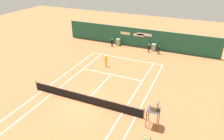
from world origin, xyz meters
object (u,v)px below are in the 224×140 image
object	(u,v)px
ball_kid_left_post	(159,49)
tennis_ball_mid_court	(99,84)
umpire_chair	(154,109)
ball_kid_centre_post	(149,48)
tennis_ball_near_service_line	(125,75)
player_on_baseline	(106,60)
tennis_ball_by_sideline	(108,88)
ball_kid_right_post	(112,42)

from	to	relation	value
ball_kid_left_post	tennis_ball_mid_court	xyz separation A→B (m)	(-4.19, -11.68, -0.70)
umpire_chair	ball_kid_centre_post	size ratio (longest dim) A/B	1.82
tennis_ball_near_service_line	player_on_baseline	bearing A→B (deg)	157.28
player_on_baseline	tennis_ball_near_service_line	xyz separation A→B (m)	(3.18, -1.33, -0.92)
ball_kid_centre_post	tennis_ball_by_sideline	world-z (taller)	ball_kid_centre_post
ball_kid_right_post	ball_kid_centre_post	bearing A→B (deg)	-174.12
player_on_baseline	ball_kid_left_post	bearing A→B (deg)	-107.72
tennis_ball_mid_court	tennis_ball_near_service_line	xyz separation A→B (m)	(1.92, 3.29, 0.00)
ball_kid_centre_post	tennis_ball_by_sideline	bearing A→B (deg)	93.35
tennis_ball_near_service_line	tennis_ball_by_sideline	distance (m)	3.65
ball_kid_centre_post	tennis_ball_mid_court	bearing A→B (deg)	86.59
ball_kid_left_post	tennis_ball_by_sideline	xyz separation A→B (m)	(-2.81, -12.01, -0.70)
player_on_baseline	ball_kid_left_post	xyz separation A→B (m)	(5.46, 7.07, -0.21)
umpire_chair	tennis_ball_near_service_line	bearing A→B (deg)	35.53
player_on_baseline	tennis_ball_mid_court	distance (m)	4.88
player_on_baseline	ball_kid_right_post	size ratio (longest dim) A/B	1.34
umpire_chair	ball_kid_left_post	distance (m)	16.26
tennis_ball_mid_court	player_on_baseline	bearing A→B (deg)	105.32
player_on_baseline	tennis_ball_near_service_line	size ratio (longest dim) A/B	26.55
ball_kid_centre_post	ball_kid_left_post	world-z (taller)	ball_kid_centre_post
ball_kid_right_post	tennis_ball_near_service_line	bearing A→B (deg)	128.62
tennis_ball_near_service_line	ball_kid_right_post	bearing A→B (deg)	122.73
umpire_chair	tennis_ball_near_service_line	xyz separation A→B (m)	(-5.38, 7.53, -1.67)
umpire_chair	tennis_ball_mid_court	size ratio (longest dim) A/B	36.81
ball_kid_centre_post	tennis_ball_mid_court	size ratio (longest dim) A/B	20.20
ball_kid_centre_post	ball_kid_right_post	bearing A→B (deg)	9.38
umpire_chair	ball_kid_right_post	world-z (taller)	umpire_chair
umpire_chair	player_on_baseline	xyz separation A→B (m)	(-8.56, 8.86, -0.75)
player_on_baseline	tennis_ball_mid_court	bearing A→B (deg)	125.28
tennis_ball_mid_court	tennis_ball_near_service_line	distance (m)	3.80
player_on_baseline	tennis_ball_by_sideline	xyz separation A→B (m)	(2.65, -4.95, -0.92)
tennis_ball_mid_court	tennis_ball_near_service_line	size ratio (longest dim) A/B	1.00
player_on_baseline	ball_kid_right_post	bearing A→B (deg)	-52.62
player_on_baseline	tennis_ball_mid_court	xyz separation A→B (m)	(1.27, -4.62, -0.92)
player_on_baseline	ball_kid_left_post	distance (m)	8.93
ball_kid_left_post	tennis_ball_near_service_line	xyz separation A→B (m)	(-2.27, -8.40, -0.70)
umpire_chair	tennis_ball_mid_court	distance (m)	8.60
ball_kid_centre_post	tennis_ball_by_sideline	size ratio (longest dim) A/B	20.20
player_on_baseline	ball_kid_right_post	xyz separation A→B (m)	(-2.22, 7.07, -0.17)
ball_kid_right_post	tennis_ball_near_service_line	world-z (taller)	ball_kid_right_post
ball_kid_centre_post	ball_kid_left_post	distance (m)	1.54
ball_kid_left_post	tennis_ball_mid_court	bearing A→B (deg)	65.29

